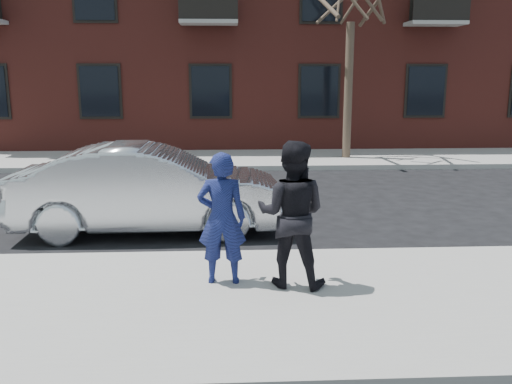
{
  "coord_description": "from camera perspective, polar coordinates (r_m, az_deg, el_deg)",
  "views": [
    {
      "loc": [
        0.72,
        -6.19,
        2.72
      ],
      "look_at": [
        1.05,
        0.4,
        1.31
      ],
      "focal_mm": 38.0,
      "sensor_mm": 36.0,
      "label": 1
    }
  ],
  "objects": [
    {
      "name": "ground",
      "position": [
        6.8,
        -8.89,
        -11.63
      ],
      "size": [
        100.0,
        100.0,
        0.0
      ],
      "primitive_type": "plane",
      "color": "black",
      "rests_on": "ground"
    },
    {
      "name": "near_sidewalk",
      "position": [
        6.55,
        -9.14,
        -11.91
      ],
      "size": [
        50.0,
        3.5,
        0.15
      ],
      "primitive_type": "cube",
      "color": "gray",
      "rests_on": "ground"
    },
    {
      "name": "near_curb",
      "position": [
        8.21,
        -7.8,
        -6.8
      ],
      "size": [
        50.0,
        0.1,
        0.15
      ],
      "primitive_type": "cube",
      "color": "#999691",
      "rests_on": "ground"
    },
    {
      "name": "far_sidewalk",
      "position": [
        17.66,
        -5.18,
        3.44
      ],
      "size": [
        50.0,
        3.5,
        0.15
      ],
      "primitive_type": "cube",
      "color": "gray",
      "rests_on": "ground"
    },
    {
      "name": "far_curb",
      "position": [
        15.88,
        -5.43,
        2.46
      ],
      "size": [
        50.0,
        0.1,
        0.15
      ],
      "primitive_type": "cube",
      "color": "#999691",
      "rests_on": "ground"
    },
    {
      "name": "silver_sedan",
      "position": [
        9.69,
        -10.97,
        0.31
      ],
      "size": [
        4.75,
        1.76,
        1.55
      ],
      "primitive_type": "imported",
      "rotation": [
        0.0,
        0.0,
        1.6
      ],
      "color": "#B7BABF",
      "rests_on": "ground"
    },
    {
      "name": "man_hoodie",
      "position": [
        6.77,
        -3.63,
        -2.77
      ],
      "size": [
        0.62,
        0.49,
        1.67
      ],
      "rotation": [
        0.0,
        0.0,
        3.11
      ],
      "color": "navy",
      "rests_on": "near_sidewalk"
    },
    {
      "name": "man_peacoat",
      "position": [
        6.67,
        3.78,
        -2.35
      ],
      "size": [
        1.04,
        0.9,
        1.82
      ],
      "rotation": [
        0.0,
        0.0,
        2.87
      ],
      "color": "black",
      "rests_on": "near_sidewalk"
    }
  ]
}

